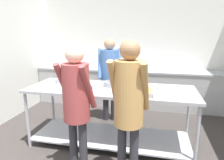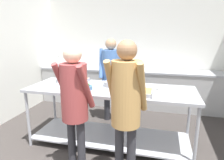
# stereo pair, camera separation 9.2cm
# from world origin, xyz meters

# --- Properties ---
(wall_rear) EXTENTS (4.60, 0.06, 2.65)m
(wall_rear) POSITION_xyz_m (0.00, 3.88, 1.32)
(wall_rear) COLOR silver
(wall_rear) RESTS_ON ground_plane
(back_counter) EXTENTS (4.44, 0.65, 0.88)m
(back_counter) POSITION_xyz_m (-0.00, 3.51, 0.44)
(back_counter) COLOR #A8A8A8
(back_counter) RESTS_ON ground_plane
(serving_counter) EXTENTS (2.50, 0.86, 0.92)m
(serving_counter) POSITION_xyz_m (-0.03, 1.67, 0.62)
(serving_counter) COLOR #9EA0A8
(serving_counter) RESTS_ON ground_plane
(serving_tray_roast) EXTENTS (0.49, 0.29, 0.05)m
(serving_tray_roast) POSITION_xyz_m (-0.73, 1.89, 0.94)
(serving_tray_roast) COLOR #9EA0A8
(serving_tray_roast) RESTS_ON serving_counter
(broccoli_bowl) EXTENTS (0.19, 0.19, 0.09)m
(broccoli_bowl) POSITION_xyz_m (-0.36, 1.51, 0.95)
(broccoli_bowl) COLOR #3D668C
(broccoli_bowl) RESTS_ON serving_counter
(sauce_pan) EXTENTS (0.38, 0.24, 0.07)m
(sauce_pan) POSITION_xyz_m (-0.04, 1.77, 0.96)
(sauce_pan) COLOR #9EA0A8
(sauce_pan) RESTS_ON serving_counter
(serving_tray_vegetables) EXTENTS (0.42, 0.33, 0.05)m
(serving_tray_vegetables) POSITION_xyz_m (0.39, 1.48, 0.94)
(serving_tray_vegetables) COLOR #9EA0A8
(serving_tray_vegetables) RESTS_ON serving_counter
(plate_stack) EXTENTS (0.28, 0.28, 0.04)m
(plate_stack) POSITION_xyz_m (0.78, 1.77, 0.94)
(plate_stack) COLOR white
(plate_stack) RESTS_ON serving_counter
(guest_serving_left) EXTENTS (0.45, 0.38, 1.61)m
(guest_serving_left) POSITION_xyz_m (-0.26, 0.90, 1.00)
(guest_serving_left) COLOR #2D2D33
(guest_serving_left) RESTS_ON ground_plane
(guest_serving_right) EXTENTS (0.44, 0.36, 1.67)m
(guest_serving_right) POSITION_xyz_m (0.36, 0.85, 1.04)
(guest_serving_right) COLOR #2D2D33
(guest_serving_right) RESTS_ON ground_plane
(cook_behind_counter) EXTENTS (0.51, 0.40, 1.63)m
(cook_behind_counter) POSITION_xyz_m (-0.25, 2.54, 1.00)
(cook_behind_counter) COLOR #2D2D33
(cook_behind_counter) RESTS_ON ground_plane
(water_bottle) EXTENTS (0.06, 0.06, 0.23)m
(water_bottle) POSITION_xyz_m (-1.96, 3.59, 0.99)
(water_bottle) COLOR silver
(water_bottle) RESTS_ON back_counter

